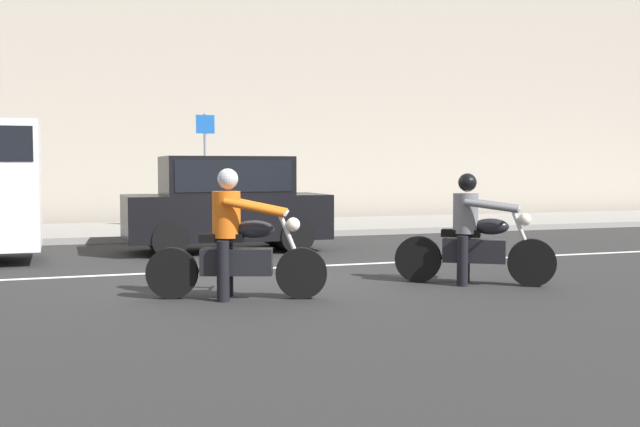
# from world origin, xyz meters

# --- Properties ---
(ground_plane) EXTENTS (80.00, 80.00, 0.00)m
(ground_plane) POSITION_xyz_m (0.00, 0.00, 0.00)
(ground_plane) COLOR #272727
(sidewalk_slab) EXTENTS (40.00, 4.40, 0.14)m
(sidewalk_slab) POSITION_xyz_m (0.00, 8.00, 0.07)
(sidewalk_slab) COLOR gray
(sidewalk_slab) RESTS_ON ground_plane
(building_facade) EXTENTS (40.00, 1.40, 10.19)m
(building_facade) POSITION_xyz_m (0.00, 11.40, 5.10)
(building_facade) COLOR #A89E8E
(building_facade) RESTS_ON ground_plane
(lane_marking_stripe) EXTENTS (18.00, 0.14, 0.01)m
(lane_marking_stripe) POSITION_xyz_m (-0.19, 0.90, 0.00)
(lane_marking_stripe) COLOR silver
(lane_marking_stripe) RESTS_ON ground_plane
(motorcycle_with_rider_gray) EXTENTS (1.86, 1.30, 1.51)m
(motorcycle_with_rider_gray) POSITION_xyz_m (2.68, -1.60, 0.62)
(motorcycle_with_rider_gray) COLOR black
(motorcycle_with_rider_gray) RESTS_ON ground_plane
(motorcycle_with_rider_orange_stripe) EXTENTS (2.11, 0.95, 1.58)m
(motorcycle_with_rider_orange_stripe) POSITION_xyz_m (-0.64, -1.67, 0.65)
(motorcycle_with_rider_orange_stripe) COLOR black
(motorcycle_with_rider_orange_stripe) RESTS_ON ground_plane
(parked_hatchback_black) EXTENTS (3.77, 1.76, 1.80)m
(parked_hatchback_black) POSITION_xyz_m (0.35, 3.56, 0.93)
(parked_hatchback_black) COLOR black
(parked_hatchback_black) RESTS_ON ground_plane
(street_sign_post) EXTENTS (0.44, 0.08, 2.73)m
(street_sign_post) POSITION_xyz_m (0.69, 7.40, 1.78)
(street_sign_post) COLOR gray
(street_sign_post) RESTS_ON sidewalk_slab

